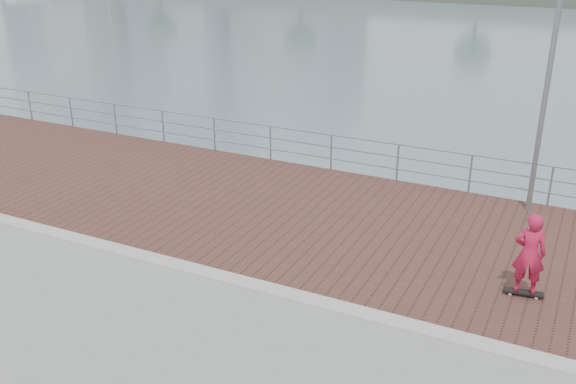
% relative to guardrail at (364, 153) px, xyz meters
% --- Properties ---
extents(water, '(400.00, 400.00, 0.00)m').
position_rel_guardrail_xyz_m(water, '(-0.00, -7.00, -2.69)').
color(water, slate).
rests_on(water, ground).
extents(brick_lane, '(40.00, 6.80, 0.02)m').
position_rel_guardrail_xyz_m(brick_lane, '(-0.00, -3.40, -0.68)').
color(brick_lane, brown).
rests_on(brick_lane, seawall).
extents(curb, '(40.00, 0.40, 0.06)m').
position_rel_guardrail_xyz_m(curb, '(-0.00, -7.00, -0.66)').
color(curb, '#B7B5AD').
rests_on(curb, seawall).
extents(guardrail, '(39.06, 0.06, 1.13)m').
position_rel_guardrail_xyz_m(guardrail, '(0.00, 0.00, 0.00)').
color(guardrail, '#8C9EA8').
rests_on(guardrail, brick_lane).
extents(street_lamp, '(0.49, 1.43, 6.74)m').
position_rel_guardrail_xyz_m(street_lamp, '(4.71, -0.99, 4.10)').
color(street_lamp, gray).
rests_on(street_lamp, brick_lane).
extents(skateboard, '(0.78, 0.31, 0.09)m').
position_rel_guardrail_xyz_m(skateboard, '(5.18, -4.98, -0.60)').
color(skateboard, black).
rests_on(skateboard, brick_lane).
extents(skateboarder, '(0.67, 0.49, 1.68)m').
position_rel_guardrail_xyz_m(skateboarder, '(5.18, -4.98, 0.26)').
color(skateboarder, '#C11942').
rests_on(skateboarder, skateboard).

